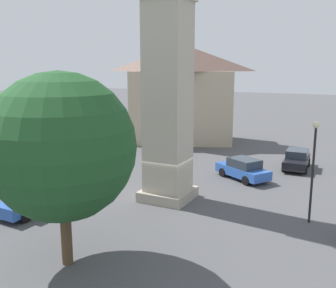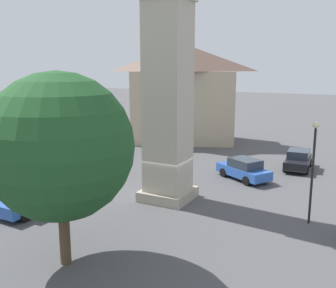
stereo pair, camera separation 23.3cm
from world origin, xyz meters
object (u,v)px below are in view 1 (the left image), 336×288
car_silver_kerb (79,164)px  building_shop_left (182,93)px  car_red_corner (243,169)px  car_green_alley (297,159)px  tree (61,147)px  car_black_far (66,151)px  car_blue_kerb (32,199)px  lamp_post (314,156)px

car_silver_kerb → building_shop_left: 16.08m
car_red_corner → car_green_alley: bearing=147.6°
tree → car_black_far: bearing=-138.4°
car_blue_kerb → tree: (3.55, 5.57, 4.12)m
car_silver_kerb → car_red_corner: size_ratio=0.99×
car_green_alley → lamp_post: bearing=12.0°
car_green_alley → car_black_far: bearing=-72.5°
car_black_far → lamp_post: bearing=76.3°
car_black_far → tree: size_ratio=0.57×
car_blue_kerb → lamp_post: size_ratio=0.79×
car_blue_kerb → car_silver_kerb: size_ratio=0.97×
car_blue_kerb → lamp_post: (-5.37, 13.86, 2.76)m
building_shop_left → lamp_post: 23.08m
tree → lamp_post: (-8.93, 8.29, -1.35)m
car_black_far → building_shop_left: building_shop_left is taller
car_silver_kerb → car_green_alley: 16.86m
car_silver_kerb → building_shop_left: building_shop_left is taller
car_green_alley → lamp_post: 11.40m
car_black_far → building_shop_left: size_ratio=0.35×
car_red_corner → car_blue_kerb: bearing=-36.7°
car_blue_kerb → tree: size_ratio=0.54×
car_red_corner → lamp_post: bearing=40.8°
car_blue_kerb → lamp_post: 15.12m
car_silver_kerb → car_black_far: 5.20m
car_black_far → tree: tree is taller
tree → building_shop_left: 27.07m
car_black_far → car_green_alley: bearing=107.5°
car_silver_kerb → car_red_corner: (-4.29, 11.28, 0.00)m
car_silver_kerb → car_red_corner: 12.07m
car_black_far → car_red_corner: bearing=94.1°
car_black_far → lamp_post: (5.03, 20.66, 2.76)m
tree → car_silver_kerb: bearing=-142.5°
car_red_corner → tree: tree is taller
tree → car_red_corner: bearing=168.7°
car_red_corner → building_shop_left: size_ratio=0.35×
car_black_far → building_shop_left: 14.06m
building_shop_left → car_green_alley: bearing=63.7°
car_blue_kerb → car_black_far: (-10.40, -6.80, 0.00)m
lamp_post → tree: bearing=-42.9°
tree → lamp_post: size_ratio=1.47×
building_shop_left → lamp_post: (17.23, 15.27, -1.69)m
car_blue_kerb → car_silver_kerb: (-7.21, -2.70, 0.00)m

